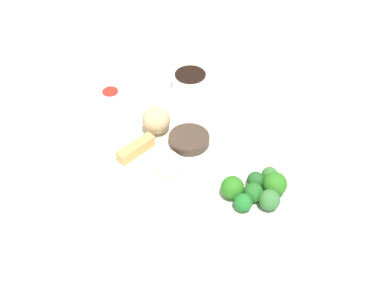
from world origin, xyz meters
TOP-DOWN VIEW (x-y plane):
  - tabletop at (0.00, 0.00)m, footprint 2.20×2.20m
  - main_plate at (0.03, -0.03)m, footprint 0.26×0.26m
  - rice_scoop at (-0.01, -0.08)m, footprint 0.07×0.07m
  - spring_roll at (0.09, -0.07)m, footprint 0.11×0.04m
  - crab_rangoon_wonton at (0.07, 0.03)m, footprint 0.08×0.08m
  - stir_fry_heap at (-0.02, 0.01)m, footprint 0.10×0.10m
  - broccoli_plate at (0.02, 0.23)m, footprint 0.23×0.23m
  - broccoli_floret_0 at (0.04, 0.24)m, footprint 0.04×0.04m
  - broccoli_floret_1 at (-0.01, 0.26)m, footprint 0.06×0.06m
  - broccoli_floret_2 at (0.00, 0.22)m, footprint 0.04×0.04m
  - broccoli_floret_3 at (0.03, 0.28)m, footprint 0.05×0.05m
  - broccoli_floret_4 at (-0.04, 0.23)m, footprint 0.04×0.04m
  - broccoli_floret_5 at (0.05, 0.19)m, footprint 0.05×0.05m
  - broccoli_floret_6 at (0.07, 0.23)m, footprint 0.04×0.04m
  - soy_sauce_bowl at (-0.22, -0.14)m, footprint 0.11×0.11m
  - soy_sauce_bowl_liquid at (-0.22, -0.14)m, footprint 0.09×0.09m
  - sauce_ramekin_sweet_and_sour at (-0.05, -0.29)m, footprint 0.05×0.05m
  - sauce_ramekin_sweet_and_sour_liquid at (-0.05, -0.29)m, footprint 0.04×0.04m
  - teacup at (0.08, -0.28)m, footprint 0.06×0.06m

SIDE VIEW (x-z plane):
  - tabletop at x=0.00m, z-range 0.00..0.02m
  - broccoli_plate at x=0.02m, z-range 0.02..0.03m
  - main_plate at x=0.03m, z-range 0.02..0.04m
  - sauce_ramekin_sweet_and_sour at x=-0.05m, z-range 0.02..0.04m
  - soy_sauce_bowl at x=-0.22m, z-range 0.02..0.06m
  - crab_rangoon_wonton at x=0.07m, z-range 0.04..0.05m
  - sauce_ramekin_sweet_and_sour_liquid at x=-0.05m, z-range 0.04..0.05m
  - teacup at x=0.08m, z-range 0.02..0.07m
  - stir_fry_heap at x=-0.02m, z-range 0.04..0.06m
  - spring_roll at x=0.09m, z-range 0.04..0.07m
  - broccoli_floret_4 at x=-0.04m, z-range 0.03..0.07m
  - broccoli_floret_6 at x=0.07m, z-range 0.03..0.08m
  - broccoli_floret_2 at x=0.00m, z-range 0.03..0.08m
  - broccoli_floret_0 at x=0.04m, z-range 0.03..0.08m
  - broccoli_floret_3 at x=0.03m, z-range 0.03..0.08m
  - broccoli_floret_5 at x=0.05m, z-range 0.03..0.09m
  - broccoli_floret_1 at x=-0.01m, z-range 0.03..0.09m
  - soy_sauce_bowl_liquid at x=-0.22m, z-range 0.06..0.07m
  - rice_scoop at x=-0.01m, z-range 0.04..0.11m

